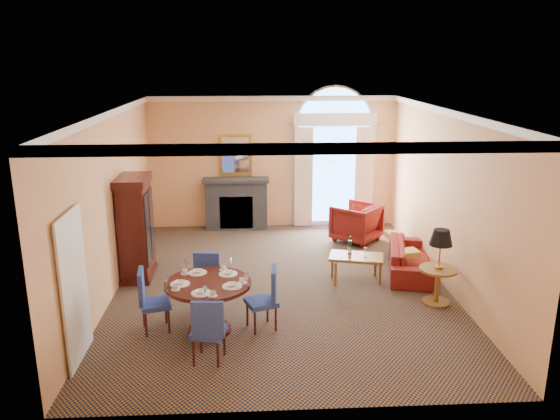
{
  "coord_description": "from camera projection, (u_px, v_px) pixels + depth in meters",
  "views": [
    {
      "loc": [
        -0.56,
        -9.37,
        4.06
      ],
      "look_at": [
        0.0,
        0.5,
        1.3
      ],
      "focal_mm": 35.0,
      "sensor_mm": 36.0,
      "label": 1
    }
  ],
  "objects": [
    {
      "name": "room_envelope",
      "position": [
        278.0,
        145.0,
        10.1
      ],
      "size": [
        6.04,
        7.52,
        3.45
      ],
      "color": "#ECAB70",
      "rests_on": "ground"
    },
    {
      "name": "side_table",
      "position": [
        439.0,
        258.0,
        9.14
      ],
      "size": [
        0.64,
        0.64,
        1.3
      ],
      "color": "brown",
      "rests_on": "ground"
    },
    {
      "name": "armchair",
      "position": [
        356.0,
        223.0,
        12.45
      ],
      "size": [
        1.33,
        1.33,
        0.87
      ],
      "primitive_type": "imported",
      "rotation": [
        0.0,
        0.0,
        4.0
      ],
      "color": "maroon",
      "rests_on": "ground"
    },
    {
      "name": "dining_chair_north",
      "position": [
        207.0,
        279.0,
        8.96
      ],
      "size": [
        0.46,
        0.47,
        0.98
      ],
      "rotation": [
        0.0,
        0.0,
        3.14
      ],
      "color": "navy",
      "rests_on": "ground"
    },
    {
      "name": "dining_chair_south",
      "position": [
        208.0,
        327.0,
        7.36
      ],
      "size": [
        0.52,
        0.52,
        0.98
      ],
      "rotation": [
        0.0,
        0.0,
        -0.21
      ],
      "color": "navy",
      "rests_on": "ground"
    },
    {
      "name": "sofa",
      "position": [
        410.0,
        258.0,
        10.66
      ],
      "size": [
        1.21,
        2.1,
        0.58
      ],
      "primitive_type": "imported",
      "rotation": [
        0.0,
        0.0,
        1.33
      ],
      "color": "maroon",
      "rests_on": "ground"
    },
    {
      "name": "dining_table",
      "position": [
        208.0,
        295.0,
        8.23
      ],
      "size": [
        1.31,
        1.31,
        1.02
      ],
      "color": "black",
      "rests_on": "ground"
    },
    {
      "name": "dining_chair_west",
      "position": [
        149.0,
        297.0,
        8.3
      ],
      "size": [
        0.54,
        0.54,
        0.98
      ],
      "rotation": [
        0.0,
        0.0,
        -1.3
      ],
      "color": "navy",
      "rests_on": "ground"
    },
    {
      "name": "ground",
      "position": [
        282.0,
        284.0,
        10.13
      ],
      "size": [
        7.5,
        7.5,
        0.0
      ],
      "primitive_type": "plane",
      "color": "#101935",
      "rests_on": "ground"
    },
    {
      "name": "dining_chair_east",
      "position": [
        267.0,
        295.0,
        8.37
      ],
      "size": [
        0.56,
        0.56,
        0.98
      ],
      "rotation": [
        0.0,
        0.0,
        1.92
      ],
      "color": "navy",
      "rests_on": "ground"
    },
    {
      "name": "armoire",
      "position": [
        136.0,
        229.0,
        10.28
      ],
      "size": [
        0.56,
        1.0,
        1.96
      ],
      "color": "black",
      "rests_on": "ground"
    },
    {
      "name": "coffee_table",
      "position": [
        356.0,
        258.0,
        10.19
      ],
      "size": [
        1.09,
        0.77,
        0.85
      ],
      "rotation": [
        0.0,
        0.0,
        -0.24
      ],
      "color": "brown",
      "rests_on": "ground"
    }
  ]
}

